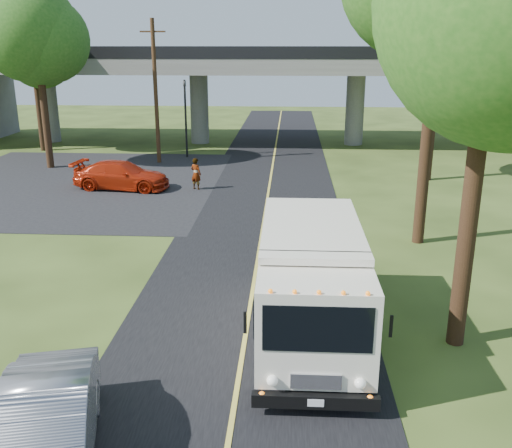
# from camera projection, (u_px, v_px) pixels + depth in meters

# --- Properties ---
(ground) EXTENTS (120.00, 120.00, 0.00)m
(ground) POSITION_uv_depth(u_px,v_px,m) (242.00, 355.00, 14.30)
(ground) COLOR #2E3E16
(ground) RESTS_ON ground
(road) EXTENTS (7.00, 90.00, 0.02)m
(road) POSITION_uv_depth(u_px,v_px,m) (262.00, 231.00, 23.81)
(road) COLOR black
(road) RESTS_ON ground
(parking_lot) EXTENTS (16.00, 18.00, 0.01)m
(parking_lot) POSITION_uv_depth(u_px,v_px,m) (74.00, 183.00, 32.06)
(parking_lot) COLOR black
(parking_lot) RESTS_ON ground
(lane_line) EXTENTS (0.12, 90.00, 0.01)m
(lane_line) POSITION_uv_depth(u_px,v_px,m) (262.00, 230.00, 23.80)
(lane_line) COLOR gold
(lane_line) RESTS_ON road
(overpass) EXTENTS (54.00, 10.00, 7.30)m
(overpass) POSITION_uv_depth(u_px,v_px,m) (277.00, 84.00, 43.38)
(overpass) COLOR slate
(overpass) RESTS_ON ground
(traffic_signal) EXTENTS (0.18, 0.22, 5.20)m
(traffic_signal) POSITION_uv_depth(u_px,v_px,m) (185.00, 110.00, 38.42)
(traffic_signal) COLOR black
(traffic_signal) RESTS_ON ground
(utility_pole) EXTENTS (1.60, 0.26, 9.00)m
(utility_pole) POSITION_uv_depth(u_px,v_px,m) (156.00, 91.00, 36.18)
(utility_pole) COLOR #472D19
(utility_pole) RESTS_ON ground
(tree_right_far) EXTENTS (5.77, 5.67, 10.99)m
(tree_right_far) POSITION_uv_depth(u_px,v_px,m) (446.00, 27.00, 30.14)
(tree_right_far) COLOR #382314
(tree_right_far) RESTS_ON ground
(tree_left_lot) EXTENTS (5.60, 5.50, 10.50)m
(tree_left_lot) POSITION_uv_depth(u_px,v_px,m) (39.00, 36.00, 33.49)
(tree_left_lot) COLOR #382314
(tree_left_lot) RESTS_ON ground
(tree_left_far) EXTENTS (5.26, 5.16, 9.89)m
(tree_left_far) POSITION_uv_depth(u_px,v_px,m) (34.00, 44.00, 39.51)
(tree_left_far) COLOR #382314
(tree_left_far) RESTS_ON ground
(step_van) EXTENTS (2.65, 7.09, 2.97)m
(step_van) POSITION_uv_depth(u_px,v_px,m) (311.00, 281.00, 14.71)
(step_van) COLOR silver
(step_van) RESTS_ON ground
(red_sedan) EXTENTS (5.32, 2.62, 1.49)m
(red_sedan) POSITION_uv_depth(u_px,v_px,m) (122.00, 175.00, 30.55)
(red_sedan) COLOR #A7210A
(red_sedan) RESTS_ON ground
(silver_sedan) EXTENTS (2.81, 4.99, 1.56)m
(silver_sedan) POSITION_uv_depth(u_px,v_px,m) (45.00, 430.00, 10.32)
(silver_sedan) COLOR gray
(silver_sedan) RESTS_ON ground
(pedestrian) EXTENTS (0.74, 0.66, 1.71)m
(pedestrian) POSITION_uv_depth(u_px,v_px,m) (196.00, 174.00, 30.37)
(pedestrian) COLOR gray
(pedestrian) RESTS_ON ground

